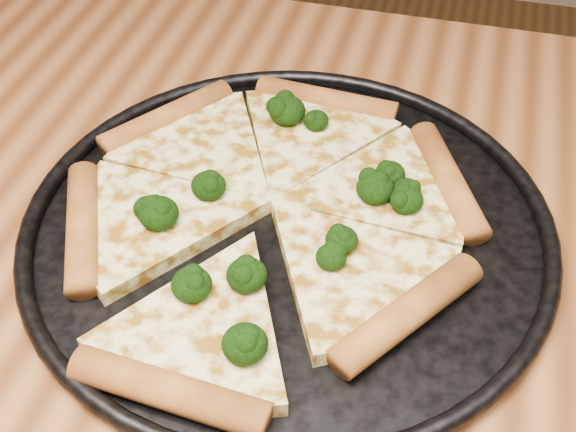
# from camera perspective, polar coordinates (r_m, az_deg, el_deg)

# --- Properties ---
(dining_table) EXTENTS (1.20, 0.90, 0.75)m
(dining_table) POSITION_cam_1_polar(r_m,az_deg,el_deg) (0.57, -2.83, -15.28)
(dining_table) COLOR #9C5D30
(dining_table) RESTS_ON ground
(pizza_pan) EXTENTS (0.39, 0.39, 0.02)m
(pizza_pan) POSITION_cam_1_polar(r_m,az_deg,el_deg) (0.55, 0.00, -0.61)
(pizza_pan) COLOR black
(pizza_pan) RESTS_ON dining_table
(pizza) EXTENTS (0.32, 0.34, 0.02)m
(pizza) POSITION_cam_1_polar(r_m,az_deg,el_deg) (0.55, -1.50, 0.64)
(pizza) COLOR #FFF79C
(pizza) RESTS_ON pizza_pan
(broccoli_florets) EXTENTS (0.20, 0.27, 0.02)m
(broccoli_florets) POSITION_cam_1_polar(r_m,az_deg,el_deg) (0.54, -0.58, 0.79)
(broccoli_florets) COLOR black
(broccoli_florets) RESTS_ON pizza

